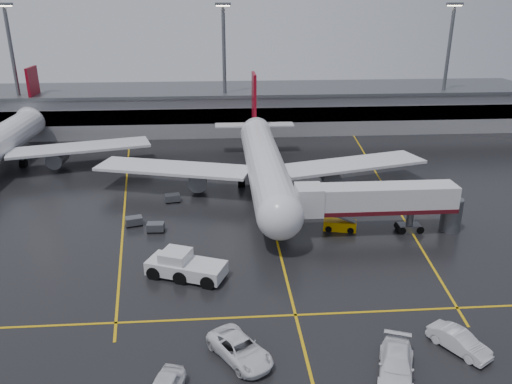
{
  "coord_description": "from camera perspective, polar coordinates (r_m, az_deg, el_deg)",
  "views": [
    {
      "loc": [
        -6.19,
        -58.85,
        25.78
      ],
      "look_at": [
        -2.0,
        -2.0,
        4.0
      ],
      "focal_mm": 35.22,
      "sensor_mm": 36.0,
      "label": 1
    }
  ],
  "objects": [
    {
      "name": "light_mast_right",
      "position": [
        111.5,
        20.91,
        13.77
      ],
      "size": [
        3.0,
        1.2,
        25.45
      ],
      "color": "#595B60",
      "rests_on": "ground"
    },
    {
      "name": "apron_line_centre",
      "position": [
        64.54,
        1.64,
        -2.63
      ],
      "size": [
        0.25,
        90.0,
        0.02
      ],
      "primitive_type": "cube",
      "color": "gold",
      "rests_on": "ground"
    },
    {
      "name": "service_van_b",
      "position": [
        40.11,
        15.63,
        -18.38
      ],
      "size": [
        4.4,
        6.55,
        1.76
      ],
      "primitive_type": "imported",
      "rotation": [
        0.0,
        0.0,
        -0.35
      ],
      "color": "white",
      "rests_on": "ground"
    },
    {
      "name": "baggage_cart_a",
      "position": [
        60.94,
        -11.33,
        -3.91
      ],
      "size": [
        2.06,
        1.4,
        1.12
      ],
      "color": "#595B60",
      "rests_on": "ground"
    },
    {
      "name": "ground",
      "position": [
        64.55,
        1.64,
        -2.64
      ],
      "size": [
        220.0,
        220.0,
        0.0
      ],
      "primitive_type": "plane",
      "color": "black",
      "rests_on": "ground"
    },
    {
      "name": "service_van_c",
      "position": [
        43.97,
        22.06,
        -15.45
      ],
      "size": [
        4.09,
        5.16,
        1.64
      ],
      "primitive_type": "imported",
      "rotation": [
        0.0,
        0.0,
        0.55
      ],
      "color": "silver",
      "rests_on": "ground"
    },
    {
      "name": "apron_line_left",
      "position": [
        74.8,
        -14.58,
        0.05
      ],
      "size": [
        9.99,
        69.35,
        0.02
      ],
      "primitive_type": "cube",
      "rotation": [
        0.0,
        0.0,
        0.14
      ],
      "color": "gold",
      "rests_on": "ground"
    },
    {
      "name": "baggage_cart_b",
      "position": [
        63.16,
        -13.7,
        -3.19
      ],
      "size": [
        2.29,
        1.82,
        1.12
      ],
      "color": "#595B60",
      "rests_on": "ground"
    },
    {
      "name": "service_van_a",
      "position": [
        40.23,
        -1.83,
        -17.41
      ],
      "size": [
        5.63,
        6.59,
        1.68
      ],
      "primitive_type": "imported",
      "rotation": [
        0.0,
        0.0,
        0.58
      ],
      "color": "white",
      "rests_on": "ground"
    },
    {
      "name": "belt_loader",
      "position": [
        61.13,
        9.49,
        -3.72
      ],
      "size": [
        4.15,
        2.58,
        2.45
      ],
      "color": "#E4A200",
      "rests_on": "ground"
    },
    {
      "name": "light_mast_left",
      "position": [
        108.65,
        -25.82,
        12.93
      ],
      "size": [
        3.0,
        1.2,
        25.45
      ],
      "color": "#595B60",
      "rests_on": "ground"
    },
    {
      "name": "baggage_cart_c",
      "position": [
        69.38,
        -9.46,
        -0.65
      ],
      "size": [
        2.22,
        1.68,
        1.12
      ],
      "color": "#595B60",
      "rests_on": "ground"
    },
    {
      "name": "main_airliner",
      "position": [
        72.13,
        0.9,
        3.51
      ],
      "size": [
        48.8,
        45.6,
        14.1
      ],
      "color": "silver",
      "rests_on": "ground"
    },
    {
      "name": "terminal",
      "position": [
        109.09,
        -0.89,
        9.56
      ],
      "size": [
        122.0,
        19.0,
        8.6
      ],
      "color": "gray",
      "rests_on": "ground"
    },
    {
      "name": "apron_line_stop",
      "position": [
        45.39,
        4.51,
        -13.76
      ],
      "size": [
        60.0,
        0.25,
        0.02
      ],
      "primitive_type": "cube",
      "color": "gold",
      "rests_on": "ground"
    },
    {
      "name": "pushback_tractor",
      "position": [
        50.83,
        -8.15,
        -8.37
      ],
      "size": [
        8.35,
        5.78,
        2.77
      ],
      "color": "silver",
      "rests_on": "ground"
    },
    {
      "name": "jet_bridge",
      "position": [
        59.97,
        13.63,
        -1.07
      ],
      "size": [
        19.9,
        3.4,
        6.05
      ],
      "color": "silver",
      "rests_on": "ground"
    },
    {
      "name": "light_mast_mid",
      "position": [
        101.49,
        -3.63,
        14.47
      ],
      "size": [
        3.0,
        1.2,
        25.45
      ],
      "color": "#595B60",
      "rests_on": "ground"
    },
    {
      "name": "apron_line_right",
      "position": [
        77.39,
        14.26,
        0.79
      ],
      "size": [
        7.57,
        69.64,
        0.02
      ],
      "primitive_type": "cube",
      "rotation": [
        0.0,
        0.0,
        -0.1
      ],
      "color": "gold",
      "rests_on": "ground"
    }
  ]
}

